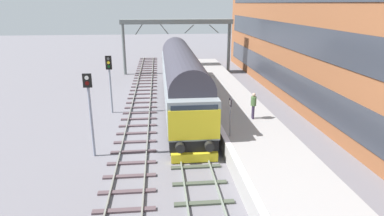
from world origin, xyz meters
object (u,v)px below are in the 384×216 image
(signal_post_far, at_px, (110,77))
(waiting_passenger, at_px, (253,103))
(signal_post_mid, at_px, (90,106))
(platform_number_sign, at_px, (230,112))
(diesel_locomotive, at_px, (182,77))

(signal_post_far, height_order, waiting_passenger, signal_post_far)
(waiting_passenger, bearing_deg, signal_post_mid, 107.59)
(signal_post_mid, height_order, platform_number_sign, signal_post_mid)
(signal_post_far, xyz_separation_m, platform_number_sign, (7.30, -7.78, -0.39))
(signal_post_mid, height_order, signal_post_far, signal_post_mid)
(signal_post_mid, xyz_separation_m, waiting_passenger, (9.35, 2.35, -0.83))
(signal_post_mid, distance_m, platform_number_sign, 7.32)
(diesel_locomotive, xyz_separation_m, waiting_passenger, (4.05, -5.80, -0.49))
(diesel_locomotive, height_order, waiting_passenger, diesel_locomotive)
(waiting_passenger, bearing_deg, signal_post_far, 65.05)
(platform_number_sign, bearing_deg, diesel_locomotive, 103.23)
(diesel_locomotive, xyz_separation_m, platform_number_sign, (2.00, -8.51, -0.10))
(signal_post_mid, height_order, waiting_passenger, signal_post_mid)
(platform_number_sign, height_order, waiting_passenger, platform_number_sign)
(diesel_locomotive, relative_size, waiting_passenger, 11.65)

